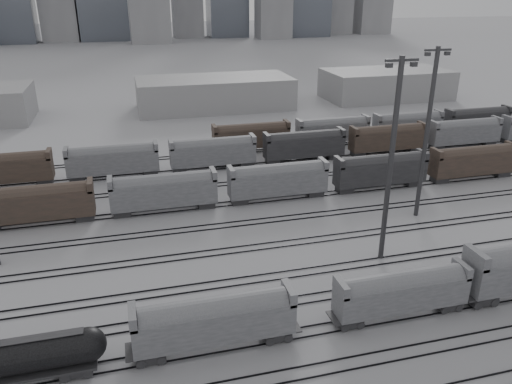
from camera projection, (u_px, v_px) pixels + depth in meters
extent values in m
plane|color=#B4B5BA|center=(297.00, 341.00, 45.57)|extent=(900.00, 900.00, 0.00)
cube|color=black|center=(316.00, 376.00, 41.33)|extent=(220.00, 0.07, 0.16)
cube|color=black|center=(310.00, 365.00, 42.61)|extent=(220.00, 0.07, 0.16)
cube|color=black|center=(296.00, 338.00, 45.80)|extent=(220.00, 0.07, 0.16)
cube|color=black|center=(291.00, 329.00, 47.08)|extent=(220.00, 0.07, 0.16)
cube|color=black|center=(280.00, 307.00, 50.26)|extent=(220.00, 0.07, 0.16)
cube|color=black|center=(276.00, 299.00, 51.54)|extent=(220.00, 0.07, 0.16)
cube|color=black|center=(266.00, 281.00, 54.73)|extent=(220.00, 0.07, 0.16)
cube|color=black|center=(263.00, 274.00, 56.01)|extent=(220.00, 0.07, 0.16)
cube|color=black|center=(251.00, 251.00, 60.98)|extent=(220.00, 0.07, 0.16)
cube|color=black|center=(248.00, 245.00, 62.26)|extent=(220.00, 0.07, 0.16)
cube|color=black|center=(238.00, 226.00, 67.23)|extent=(220.00, 0.07, 0.16)
cube|color=black|center=(236.00, 222.00, 68.51)|extent=(220.00, 0.07, 0.16)
cube|color=black|center=(227.00, 206.00, 73.49)|extent=(220.00, 0.07, 0.16)
cube|color=black|center=(225.00, 202.00, 74.77)|extent=(220.00, 0.07, 0.16)
cube|color=black|center=(217.00, 186.00, 80.63)|extent=(220.00, 0.07, 0.16)
cube|color=black|center=(215.00, 183.00, 81.91)|extent=(220.00, 0.07, 0.16)
cube|color=black|center=(209.00, 170.00, 87.78)|extent=(220.00, 0.07, 0.16)
cube|color=black|center=(207.00, 167.00, 89.06)|extent=(220.00, 0.07, 0.16)
cube|color=black|center=(201.00, 156.00, 94.92)|extent=(220.00, 0.07, 0.16)
cube|color=black|center=(200.00, 154.00, 96.20)|extent=(220.00, 0.07, 0.16)
cube|color=#242326|center=(77.00, 367.00, 41.71)|extent=(2.57, 2.08, 0.69)
sphere|color=black|center=(89.00, 344.00, 41.21)|extent=(2.87, 2.87, 2.87)
cube|color=#242326|center=(151.00, 354.00, 43.16)|extent=(2.47, 1.99, 0.66)
cube|color=#242326|center=(276.00, 333.00, 45.86)|extent=(2.47, 1.99, 0.66)
cube|color=gray|center=(214.00, 323.00, 43.66)|extent=(14.23, 2.85, 3.04)
cylinder|color=gray|center=(214.00, 312.00, 43.22)|extent=(12.90, 2.75, 2.75)
cube|color=gray|center=(133.00, 317.00, 41.31)|extent=(0.66, 2.85, 1.33)
cube|color=gray|center=(289.00, 293.00, 44.55)|extent=(0.66, 2.85, 1.33)
cone|color=#242326|center=(215.00, 340.00, 44.36)|extent=(2.28, 2.28, 0.85)
cube|color=#242326|center=(349.00, 320.00, 47.59)|extent=(2.31, 1.87, 0.62)
cube|color=#242326|center=(447.00, 304.00, 50.13)|extent=(2.31, 1.87, 0.62)
cube|color=gray|center=(401.00, 294.00, 48.06)|extent=(13.36, 2.67, 2.85)
cylinder|color=gray|center=(403.00, 284.00, 47.65)|extent=(12.11, 2.58, 2.58)
cube|color=gray|center=(341.00, 288.00, 45.86)|extent=(0.62, 2.67, 1.25)
cube|color=gray|center=(462.00, 269.00, 48.90)|extent=(0.62, 2.67, 1.25)
cone|color=#242326|center=(399.00, 309.00, 48.72)|extent=(2.14, 2.14, 0.80)
cube|color=#242326|center=(480.00, 297.00, 50.99)|extent=(2.85, 2.31, 0.77)
cube|color=gray|center=(476.00, 258.00, 48.85)|extent=(0.77, 3.29, 1.54)
cylinder|color=#38383A|center=(391.00, 165.00, 55.15)|extent=(0.60, 0.60, 23.52)
cube|color=#38383A|center=(402.00, 60.00, 50.84)|extent=(3.76, 0.28, 0.28)
cube|color=#38383A|center=(389.00, 65.00, 50.68)|extent=(0.66, 0.47, 0.47)
cube|color=#38383A|center=(414.00, 64.00, 51.35)|extent=(0.66, 0.47, 0.47)
cylinder|color=#38383A|center=(426.00, 136.00, 66.25)|extent=(0.59, 0.59, 23.16)
cube|color=#38383A|center=(438.00, 50.00, 62.01)|extent=(3.71, 0.28, 0.28)
cube|color=#38383A|center=(428.00, 54.00, 61.85)|extent=(0.65, 0.46, 0.46)
cube|color=#38383A|center=(447.00, 53.00, 62.51)|extent=(0.65, 0.46, 0.46)
cube|color=#4A392F|center=(36.00, 205.00, 66.92)|extent=(15.00, 3.00, 5.60)
cube|color=gray|center=(164.00, 193.00, 70.95)|extent=(15.00, 3.00, 5.60)
cube|color=gray|center=(278.00, 182.00, 74.98)|extent=(15.00, 3.00, 5.60)
cube|color=#242326|center=(380.00, 172.00, 79.02)|extent=(15.00, 3.00, 5.60)
cube|color=#4A392F|center=(473.00, 163.00, 83.05)|extent=(15.00, 3.00, 5.60)
cube|color=#4A392F|center=(3.00, 171.00, 79.55)|extent=(15.00, 3.00, 5.60)
cube|color=gray|center=(113.00, 162.00, 83.58)|extent=(15.00, 3.00, 5.60)
cube|color=gray|center=(213.00, 154.00, 87.62)|extent=(15.00, 3.00, 5.60)
cube|color=#242326|center=(304.00, 146.00, 91.65)|extent=(15.00, 3.00, 5.60)
cube|color=#4A392F|center=(388.00, 139.00, 95.68)|extent=(15.00, 3.00, 5.60)
cube|color=gray|center=(464.00, 133.00, 99.71)|extent=(15.00, 3.00, 5.60)
cube|color=#4A392F|center=(251.00, 138.00, 96.90)|extent=(15.00, 3.00, 5.60)
cube|color=gray|center=(332.00, 132.00, 100.93)|extent=(15.00, 3.00, 5.60)
cube|color=gray|center=(407.00, 126.00, 104.96)|extent=(15.00, 3.00, 5.60)
cube|color=#242326|center=(477.00, 121.00, 109.00)|extent=(15.00, 3.00, 5.60)
cube|color=#9C9D9F|center=(215.00, 93.00, 131.27)|extent=(40.00, 18.00, 8.00)
cube|color=#9C9D9F|center=(386.00, 84.00, 143.13)|extent=(35.00, 18.00, 8.00)
cube|color=#949497|center=(190.00, 6.00, 295.53)|extent=(18.00, 14.40, 38.00)
cube|color=#949497|center=(346.00, 3.00, 318.87)|extent=(18.00, 14.40, 40.00)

